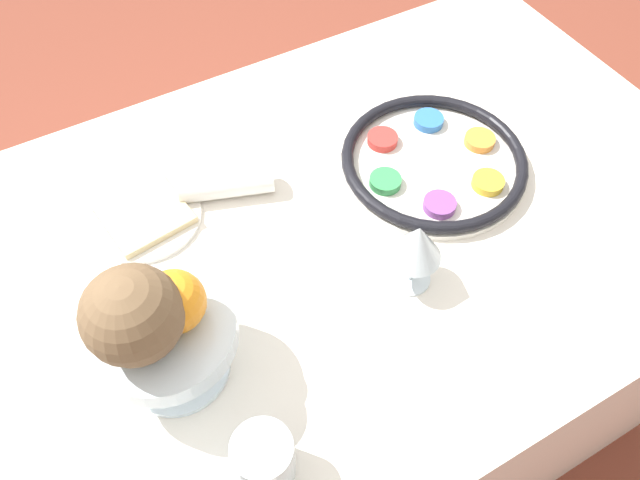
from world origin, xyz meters
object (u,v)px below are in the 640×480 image
(napkin_roll, at_px, (224,184))
(seder_plate, at_px, (434,161))
(wine_glass, at_px, (417,244))
(coconut, at_px, (133,315))
(orange_fruit, at_px, (174,302))
(bread_plate, at_px, (145,216))
(fruit_stand, at_px, (166,338))
(cup_near, at_px, (264,459))

(napkin_roll, bearing_deg, seder_plate, 160.36)
(wine_glass, distance_m, coconut, 0.38)
(orange_fruit, xyz_separation_m, napkin_roll, (-0.15, -0.25, -0.13))
(orange_fruit, relative_size, bread_plate, 0.43)
(seder_plate, height_order, orange_fruit, orange_fruit)
(wine_glass, relative_size, coconut, 1.06)
(fruit_stand, distance_m, napkin_roll, 0.31)
(coconut, height_order, cup_near, coconut)
(fruit_stand, height_order, orange_fruit, orange_fruit)
(orange_fruit, bearing_deg, bread_plate, -95.51)
(seder_plate, height_order, fruit_stand, fruit_stand)
(fruit_stand, relative_size, napkin_roll, 1.14)
(orange_fruit, relative_size, cup_near, 0.95)
(bread_plate, height_order, cup_near, cup_near)
(seder_plate, height_order, napkin_roll, napkin_roll)
(fruit_stand, bearing_deg, bread_plate, -100.54)
(fruit_stand, distance_m, orange_fruit, 0.07)
(coconut, bearing_deg, orange_fruit, -172.01)
(orange_fruit, relative_size, coconut, 0.66)
(fruit_stand, bearing_deg, wine_glass, 174.43)
(wine_glass, bearing_deg, coconut, -4.11)
(fruit_stand, xyz_separation_m, orange_fruit, (-0.02, 0.00, 0.07))
(coconut, relative_size, bread_plate, 0.66)
(coconut, bearing_deg, seder_plate, -165.24)
(fruit_stand, bearing_deg, seder_plate, -165.36)
(coconut, distance_m, napkin_roll, 0.35)
(wine_glass, bearing_deg, fruit_stand, -5.57)
(bread_plate, height_order, napkin_roll, napkin_roll)
(wine_glass, relative_size, cup_near, 1.53)
(bread_plate, xyz_separation_m, cup_near, (0.01, 0.43, 0.03))
(wine_glass, distance_m, napkin_roll, 0.33)
(seder_plate, xyz_separation_m, napkin_roll, (0.32, -0.11, 0.01))
(fruit_stand, height_order, cup_near, fruit_stand)
(wine_glass, xyz_separation_m, bread_plate, (0.29, -0.29, -0.08))
(seder_plate, height_order, bread_plate, seder_plate)
(napkin_roll, xyz_separation_m, cup_near, (0.14, 0.42, 0.02))
(orange_fruit, height_order, cup_near, orange_fruit)
(seder_plate, relative_size, bread_plate, 1.75)
(wine_glass, height_order, bread_plate, wine_glass)
(fruit_stand, distance_m, cup_near, 0.18)
(cup_near, bearing_deg, napkin_roll, -107.89)
(wine_glass, distance_m, orange_fruit, 0.33)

